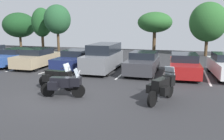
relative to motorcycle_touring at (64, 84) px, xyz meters
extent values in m
cube|color=#2D2D30|center=(-0.31, -0.10, -0.68)|extent=(44.00, 44.00, 0.10)
cylinder|color=black|center=(0.64, 0.12, -0.31)|extent=(0.65, 0.24, 0.64)
cylinder|color=black|center=(-0.79, -0.15, -0.31)|extent=(0.65, 0.24, 0.64)
cube|color=black|center=(-0.08, -0.01, 0.08)|extent=(1.15, 0.60, 0.44)
cylinder|color=#B2B2B7|center=(0.52, 0.10, 0.09)|extent=(0.51, 0.16, 1.11)
cylinder|color=black|center=(0.44, 0.08, 0.48)|extent=(0.15, 0.62, 0.04)
cube|color=black|center=(0.54, 0.10, 0.13)|extent=(0.52, 0.56, 0.39)
cube|color=#B2C1CC|center=(0.59, 0.11, 0.52)|extent=(0.24, 0.46, 0.39)
cube|color=black|center=(-0.46, 0.26, -0.01)|extent=(0.48, 0.32, 0.36)
cube|color=black|center=(-0.33, -0.41, -0.01)|extent=(0.48, 0.32, 0.36)
cylinder|color=black|center=(4.61, 1.34, -0.30)|extent=(0.36, 0.66, 0.66)
cylinder|color=black|center=(4.03, -0.12, -0.30)|extent=(0.36, 0.66, 0.66)
cube|color=black|center=(4.32, 0.61, 0.15)|extent=(0.77, 1.23, 0.54)
cylinder|color=#B2B2B7|center=(4.57, 1.23, 0.11)|extent=(0.25, 0.50, 1.13)
cylinder|color=black|center=(4.54, 1.15, 0.59)|extent=(0.59, 0.26, 0.04)
cube|color=black|center=(4.58, 1.25, 0.20)|extent=(0.57, 0.57, 0.48)
cube|color=#B2C1CC|center=(4.60, 1.29, 0.63)|extent=(0.47, 0.31, 0.39)
cube|color=black|center=(3.89, 0.40, 0.00)|extent=(0.39, 0.50, 0.36)
cube|color=black|center=(4.49, 0.16, 0.00)|extent=(0.39, 0.50, 0.36)
cylinder|color=black|center=(-0.34, 1.05, -0.31)|extent=(0.65, 0.18, 0.64)
cylinder|color=black|center=(-1.81, 1.19, -0.31)|extent=(0.65, 0.18, 0.64)
cube|color=black|center=(-1.08, 1.12, 0.10)|extent=(1.13, 0.45, 0.47)
cylinder|color=#B2B2B7|center=(-0.46, 1.06, 0.10)|extent=(0.51, 0.12, 1.11)
cylinder|color=black|center=(-0.54, 1.07, 0.52)|extent=(0.09, 0.62, 0.04)
cube|color=black|center=(-0.44, 1.06, 0.15)|extent=(0.48, 0.47, 0.42)
cube|color=#B2C1CC|center=(-0.39, 1.06, 0.56)|extent=(0.20, 0.45, 0.39)
cube|color=black|center=(-1.38, 1.47, -0.01)|extent=(0.46, 0.28, 0.36)
cube|color=black|center=(-1.44, 0.84, -0.01)|extent=(0.46, 0.28, 0.36)
cube|color=silver|center=(-6.85, 6.40, -0.63)|extent=(0.12, 4.79, 0.01)
cube|color=silver|center=(-4.14, 6.40, -0.63)|extent=(0.12, 4.79, 0.01)
cube|color=silver|center=(-1.43, 6.40, -0.63)|extent=(0.12, 4.79, 0.01)
cube|color=silver|center=(1.28, 6.40, -0.63)|extent=(0.12, 4.79, 0.01)
cube|color=silver|center=(3.99, 6.40, -0.63)|extent=(0.12, 4.79, 0.01)
cube|color=silver|center=(6.69, 6.40, -0.63)|extent=(0.12, 4.79, 0.01)
cylinder|color=black|center=(-10.14, 7.89, -0.31)|extent=(0.27, 0.66, 0.65)
cube|color=#2D519E|center=(-8.30, 6.58, -0.05)|extent=(2.03, 4.89, 0.70)
cube|color=black|center=(-8.32, 7.03, 0.50)|extent=(1.75, 2.22, 0.41)
cylinder|color=black|center=(-7.45, 4.99, -0.28)|extent=(0.26, 0.71, 0.70)
cylinder|color=black|center=(-7.62, 8.25, -0.28)|extent=(0.26, 0.71, 0.70)
cylinder|color=black|center=(-9.14, 8.17, -0.28)|extent=(0.26, 0.71, 0.70)
cube|color=tan|center=(-5.73, 6.24, -0.02)|extent=(1.96, 4.34, 0.81)
cube|color=black|center=(-5.73, 6.33, 0.61)|extent=(1.76, 2.13, 0.45)
cylinder|color=black|center=(-4.90, 4.79, -0.31)|extent=(0.23, 0.65, 0.64)
cylinder|color=black|center=(-6.50, 4.76, -0.31)|extent=(0.23, 0.65, 0.64)
cylinder|color=black|center=(-4.97, 7.72, -0.31)|extent=(0.23, 0.65, 0.64)
cylinder|color=black|center=(-6.57, 7.68, -0.31)|extent=(0.23, 0.65, 0.64)
cube|color=navy|center=(-2.70, 6.72, -0.04)|extent=(1.99, 4.78, 0.73)
cube|color=black|center=(-2.72, 7.03, 0.54)|extent=(1.75, 2.15, 0.44)
cylinder|color=black|center=(-1.87, 5.14, -0.29)|extent=(0.24, 0.70, 0.69)
cylinder|color=black|center=(-3.43, 5.09, -0.29)|extent=(0.24, 0.70, 0.69)
cylinder|color=black|center=(-1.98, 8.35, -0.29)|extent=(0.24, 0.70, 0.69)
cylinder|color=black|center=(-3.54, 8.29, -0.29)|extent=(0.24, 0.70, 0.69)
cube|color=slate|center=(-0.32, 6.35, 0.10)|extent=(1.92, 4.84, 1.06)
cube|color=black|center=(-0.33, 6.75, 0.97)|extent=(1.75, 3.38, 0.68)
cylinder|color=black|center=(0.49, 4.73, -0.32)|extent=(0.23, 0.63, 0.63)
cylinder|color=black|center=(-1.08, 4.70, -0.32)|extent=(0.23, 0.63, 0.63)
cylinder|color=black|center=(0.43, 8.00, -0.32)|extent=(0.23, 0.63, 0.63)
cylinder|color=black|center=(-1.14, 7.97, -0.32)|extent=(0.23, 0.63, 0.63)
cube|color=#38383D|center=(2.57, 6.27, -0.02)|extent=(1.88, 4.27, 0.81)
cube|color=black|center=(2.57, 6.66, 0.61)|extent=(1.72, 2.02, 0.45)
cylinder|color=black|center=(3.35, 4.81, -0.32)|extent=(0.23, 0.64, 0.63)
cylinder|color=black|center=(1.76, 4.83, -0.32)|extent=(0.23, 0.64, 0.63)
cylinder|color=black|center=(3.37, 7.71, -0.32)|extent=(0.23, 0.64, 0.63)
cylinder|color=black|center=(1.79, 7.72, -0.32)|extent=(0.23, 0.64, 0.63)
cube|color=maroon|center=(5.26, 6.33, -0.05)|extent=(2.00, 4.55, 0.75)
cube|color=black|center=(5.24, 6.72, 0.55)|extent=(1.75, 2.38, 0.46)
cylinder|color=black|center=(6.09, 4.85, -0.32)|extent=(0.25, 0.63, 0.62)
cylinder|color=black|center=(4.58, 4.78, -0.32)|extent=(0.25, 0.63, 0.62)
cylinder|color=black|center=(5.93, 7.88, -0.32)|extent=(0.25, 0.63, 0.62)
cylinder|color=black|center=(4.42, 7.81, -0.32)|extent=(0.25, 0.63, 0.62)
cylinder|color=black|center=(7.25, 5.08, -0.27)|extent=(0.27, 0.73, 0.72)
cylinder|color=black|center=(7.01, 8.26, -0.27)|extent=(0.27, 0.73, 0.72)
cylinder|color=#4C3823|center=(-13.22, 18.50, 0.20)|extent=(0.36, 0.36, 1.66)
ellipsoid|color=#1E4C23|center=(-13.22, 18.50, 2.96)|extent=(2.66, 2.66, 3.87)
cylinder|color=#4C3823|center=(-18.26, 20.32, 0.07)|extent=(0.34, 0.34, 1.41)
ellipsoid|color=#19421E|center=(-18.26, 20.32, 2.60)|extent=(4.74, 4.74, 3.65)
cylinder|color=#4C3823|center=(7.50, 17.24, 0.13)|extent=(0.32, 0.32, 1.52)
ellipsoid|color=#285B28|center=(7.50, 17.24, 2.93)|extent=(3.78, 3.78, 4.08)
cylinder|color=#4C3823|center=(1.66, 20.29, 0.53)|extent=(0.41, 0.41, 2.32)
ellipsoid|color=#285B28|center=(1.66, 20.29, 2.95)|extent=(4.24, 4.24, 2.51)
cylinder|color=#4C3823|center=(-9.93, 16.93, 0.43)|extent=(0.31, 0.31, 2.14)
ellipsoid|color=#23512D|center=(-9.93, 16.93, 3.30)|extent=(3.29, 3.29, 3.60)
camera|label=1|loc=(5.07, -9.19, 2.65)|focal=37.17mm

